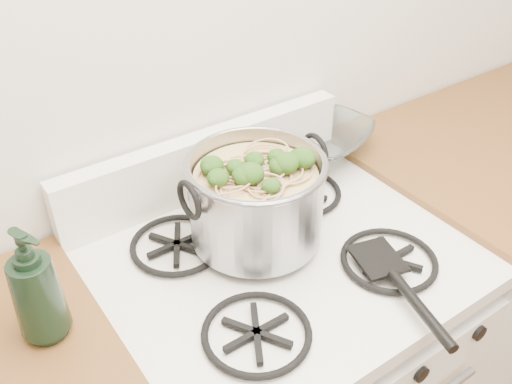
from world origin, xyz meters
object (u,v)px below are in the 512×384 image
Objects in this scene: spatula at (378,256)px; bottle at (35,286)px; stock_pot at (256,199)px; glass_bowl at (314,144)px.

spatula is 0.66m from bottle.
glass_bowl is at bearing 31.68° from stock_pot.
stock_pot is at bearing -148.32° from glass_bowl.
bottle is (-0.62, 0.21, 0.10)m from spatula.
glass_bowl is 0.83m from bottle.
stock_pot reaches higher than glass_bowl.
stock_pot is 1.04× the size of spatula.
stock_pot is at bearing -21.85° from bottle.
stock_pot is 0.40m from glass_bowl.
stock_pot is 0.28m from spatula.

